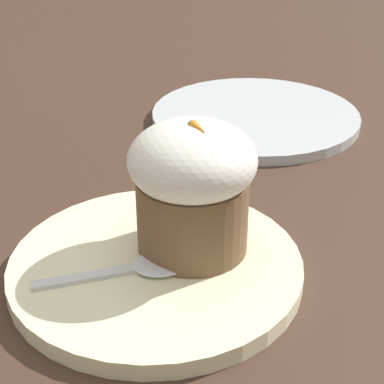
# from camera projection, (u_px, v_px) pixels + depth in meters

# --- Properties ---
(ground_plane) EXTENTS (4.00, 4.00, 0.00)m
(ground_plane) POSITION_uv_depth(u_px,v_px,m) (156.00, 275.00, 0.54)
(ground_plane) COLOR #3D281E
(dessert_plate) EXTENTS (0.25, 0.25, 0.02)m
(dessert_plate) POSITION_uv_depth(u_px,v_px,m) (156.00, 267.00, 0.54)
(dessert_plate) COLOR beige
(dessert_plate) RESTS_ON ground_plane
(carrot_cake) EXTENTS (0.10, 0.10, 0.12)m
(carrot_cake) POSITION_uv_depth(u_px,v_px,m) (192.00, 185.00, 0.52)
(carrot_cake) COLOR brown
(carrot_cake) RESTS_ON dessert_plate
(spoon) EXTENTS (0.06, 0.14, 0.01)m
(spoon) POSITION_uv_depth(u_px,v_px,m) (149.00, 265.00, 0.52)
(spoon) COLOR silver
(spoon) RESTS_ON dessert_plate
(side_plate) EXTENTS (0.27, 0.27, 0.01)m
(side_plate) POSITION_uv_depth(u_px,v_px,m) (255.00, 116.00, 0.83)
(side_plate) COLOR #B2B7BC
(side_plate) RESTS_ON ground_plane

